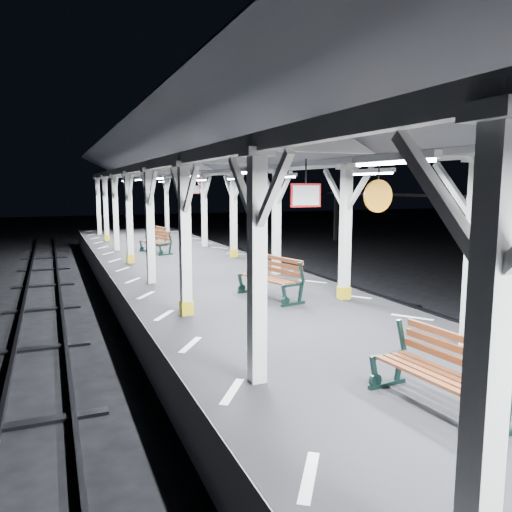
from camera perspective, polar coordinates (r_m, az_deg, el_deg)
ground at (r=10.29m, az=6.31°, el=-13.74°), size 120.00×120.00×0.00m
platform at (r=10.11m, az=6.35°, el=-11.11°), size 6.00×50.00×1.00m
hazard_stripes_left at (r=9.08m, az=-7.50°, el=-10.02°), size 1.00×48.00×0.01m
hazard_stripes_right at (r=11.31m, az=17.41°, el=-6.70°), size 1.00×48.00×0.01m
track_left at (r=9.15m, az=-23.69°, el=-16.70°), size 2.20×60.00×0.16m
track_right at (r=13.29m, az=25.83°, el=-9.09°), size 2.20×60.00×0.16m
canopy at (r=9.58m, az=6.78°, el=12.47°), size 5.40×49.00×4.65m
bench_near at (r=6.83m, az=20.45°, el=-12.10°), size 0.81×1.82×0.96m
bench_mid at (r=12.54m, az=1.97°, el=-2.35°), size 1.11×2.01×1.03m
bench_far at (r=21.42m, az=-11.20°, el=1.67°), size 1.12×1.84×0.94m
bench_extra at (r=24.54m, az=-11.20°, el=2.35°), size 0.81×1.64×0.85m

